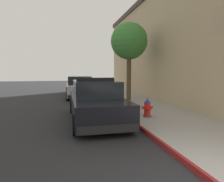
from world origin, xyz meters
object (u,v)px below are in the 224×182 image
object	(u,v)px
police_cruiser	(96,102)
fire_hydrant	(147,108)
parked_car_silver_ahead	(79,87)
street_tree	(129,42)

from	to	relation	value
police_cruiser	fire_hydrant	bearing A→B (deg)	-13.14
police_cruiser	parked_car_silver_ahead	xyz separation A→B (m)	(-0.17, 7.51, -0.00)
police_cruiser	street_tree	xyz separation A→B (m)	(2.67, 4.14, 2.97)
street_tree	parked_car_silver_ahead	bearing A→B (deg)	130.13
police_cruiser	parked_car_silver_ahead	distance (m)	7.52
police_cruiser	fire_hydrant	xyz separation A→B (m)	(1.98, -0.46, -0.26)
parked_car_silver_ahead	street_tree	distance (m)	5.32
police_cruiser	street_tree	size ratio (longest dim) A/B	1.02
fire_hydrant	street_tree	world-z (taller)	street_tree
parked_car_silver_ahead	street_tree	bearing A→B (deg)	-49.87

